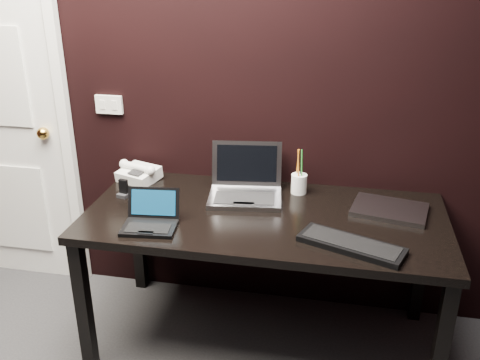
% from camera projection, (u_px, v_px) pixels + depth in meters
% --- Properties ---
extents(wall_back, '(4.00, 0.00, 4.00)m').
position_uv_depth(wall_back, '(221.00, 76.00, 2.72)').
color(wall_back, black).
rests_on(wall_back, ground).
extents(wall_switch, '(0.15, 0.02, 0.10)m').
position_uv_depth(wall_switch, '(109.00, 105.00, 2.89)').
color(wall_switch, silver).
rests_on(wall_switch, wall_back).
extents(desk, '(1.70, 0.80, 0.74)m').
position_uv_depth(desk, '(264.00, 228.00, 2.56)').
color(desk, black).
rests_on(desk, ground).
extents(netbook, '(0.26, 0.24, 0.15)m').
position_uv_depth(netbook, '(150.00, 220.00, 2.40)').
color(netbook, black).
rests_on(netbook, desk).
extents(silver_laptop, '(0.40, 0.37, 0.25)m').
position_uv_depth(silver_laptop, '(245.00, 188.00, 2.69)').
color(silver_laptop, '#9C9DA2').
rests_on(silver_laptop, desk).
extents(ext_keyboard, '(0.47, 0.30, 0.03)m').
position_uv_depth(ext_keyboard, '(351.00, 245.00, 2.24)').
color(ext_keyboard, black).
rests_on(ext_keyboard, desk).
extents(closed_laptop, '(0.38, 0.31, 0.02)m').
position_uv_depth(closed_laptop, '(390.00, 210.00, 2.54)').
color(closed_laptop, '#99999E').
rests_on(closed_laptop, desk).
extents(desk_phone, '(0.24, 0.23, 0.12)m').
position_uv_depth(desk_phone, '(139.00, 173.00, 2.88)').
color(desk_phone, silver).
rests_on(desk_phone, desk).
extents(mobile_phone, '(0.06, 0.05, 0.09)m').
position_uv_depth(mobile_phone, '(123.00, 190.00, 2.69)').
color(mobile_phone, black).
rests_on(mobile_phone, desk).
extents(pen_cup, '(0.09, 0.09, 0.24)m').
position_uv_depth(pen_cup, '(299.00, 183.00, 2.73)').
color(pen_cup, white).
rests_on(pen_cup, desk).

